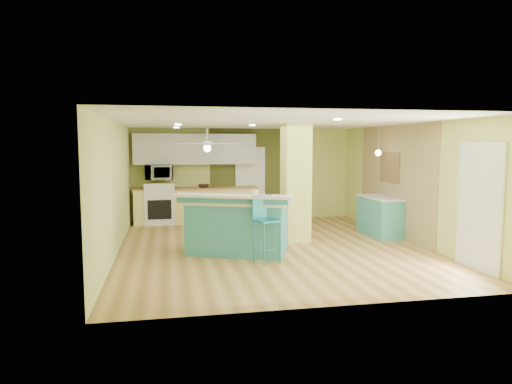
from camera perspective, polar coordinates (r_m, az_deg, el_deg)
floor at (r=9.32m, az=1.89°, el=-6.89°), size 6.00×7.00×0.01m
ceiling at (r=9.10m, az=1.95°, el=8.71°), size 6.00×7.00×0.01m
wall_back at (r=12.56m, az=-1.66°, el=2.21°), size 6.00×0.01×2.50m
wall_front at (r=5.78m, az=9.72°, el=-2.21°), size 6.00×0.01×2.50m
wall_left at (r=8.95m, az=-17.19°, el=0.46°), size 0.01×7.00×2.50m
wall_right at (r=10.22m, az=18.57°, el=1.06°), size 0.01×7.00×2.50m
wood_panel at (r=10.74m, az=16.91°, el=1.33°), size 0.02×3.40×2.50m
olive_accent at (r=12.57m, az=-0.75°, el=2.22°), size 2.20×0.02×2.50m
interior_door at (r=12.56m, az=-0.73°, el=1.07°), size 0.82×0.05×2.00m
french_door at (r=8.31m, az=26.14°, el=-1.67°), size 0.04×1.08×2.10m
column at (r=9.77m, az=4.98°, el=1.14°), size 0.55×0.55×2.50m
kitchen_run at (r=12.18m, az=-7.46°, el=-1.63°), size 3.25×0.63×0.94m
stove at (r=12.16m, az=-11.93°, el=-1.78°), size 0.76×0.66×1.08m
upper_cabinets at (r=12.20m, az=-7.59°, el=5.34°), size 3.20×0.34×0.80m
microwave at (r=12.08m, az=-12.02°, el=2.41°), size 0.70×0.48×0.39m
ceiling_fan at (r=10.90m, az=-6.12°, el=5.97°), size 1.41×1.41×0.61m
pendant_lamp at (r=10.69m, az=15.03°, el=4.77°), size 0.14×0.14×0.69m
wall_decor at (r=10.89m, az=16.36°, el=2.99°), size 0.03×0.90×0.70m
peninsula at (r=8.67m, az=-2.35°, el=-4.19°), size 2.33×1.85×1.17m
bar_stool at (r=7.96m, az=1.12°, el=-3.25°), size 0.50×0.50×1.18m
side_counter at (r=10.80m, az=15.17°, el=-2.90°), size 0.58×1.37×0.89m
fruit_bowl at (r=12.11m, az=-6.54°, el=0.76°), size 0.34×0.34×0.08m
canister at (r=8.74m, az=-0.22°, el=-0.35°), size 0.17×0.17×0.19m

